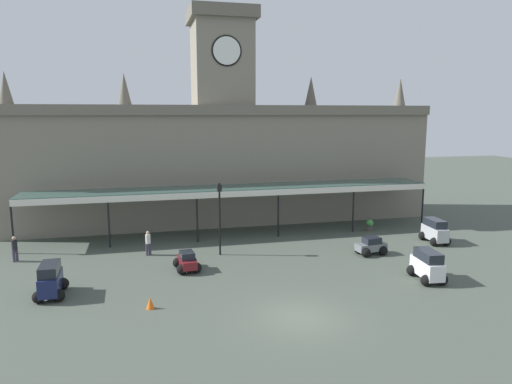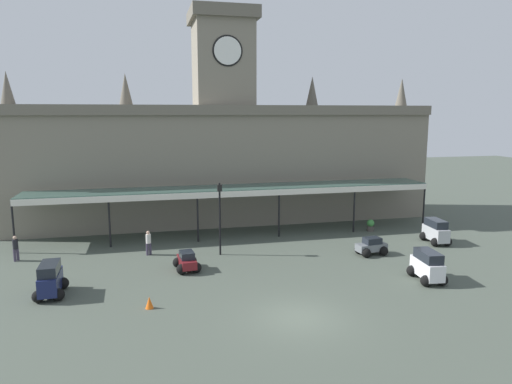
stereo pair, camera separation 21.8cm
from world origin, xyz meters
TOP-DOWN VIEW (x-y plane):
  - ground_plane at (0.00, 0.00)m, footprint 140.00×140.00m
  - station_building at (-0.00, 21.11)m, footprint 36.12×6.63m
  - entrance_canopy at (0.00, 15.58)m, footprint 31.49×3.26m
  - car_white_van at (8.70, 3.01)m, footprint 1.75×2.48m
  - car_grey_sedan at (7.94, 8.34)m, footprint 2.13×1.66m
  - car_navy_van at (-11.84, 5.60)m, footprint 1.63×2.42m
  - car_maroon_sedan at (-4.52, 8.02)m, footprint 1.65×2.13m
  - car_silver_van at (13.88, 9.89)m, footprint 1.74×2.48m
  - pedestrian_beside_cars at (-6.76, 11.75)m, footprint 0.37×0.34m
  - pedestrian_near_entrance at (-15.15, 12.38)m, footprint 0.34×0.34m
  - victorian_lamppost at (-2.03, 10.68)m, footprint 0.30×0.30m
  - traffic_cone at (-6.82, 2.73)m, footprint 0.40×0.40m
  - planter_near_kerb at (10.86, 14.24)m, footprint 0.60×0.60m

SIDE VIEW (x-z plane):
  - ground_plane at x=0.00m, z-range 0.00..0.00m
  - traffic_cone at x=-6.82m, z-range 0.00..0.60m
  - planter_near_kerb at x=10.86m, z-range 0.01..0.97m
  - car_grey_sedan at x=7.94m, z-range -0.09..1.10m
  - car_maroon_sedan at x=-4.52m, z-range -0.09..1.10m
  - car_white_van at x=8.70m, z-range -0.08..1.69m
  - car_navy_van at x=-11.84m, z-range -0.08..1.69m
  - car_silver_van at x=13.88m, z-range -0.08..1.69m
  - pedestrian_beside_cars at x=-6.76m, z-range 0.07..1.74m
  - pedestrian_near_entrance at x=-15.15m, z-range 0.07..1.74m
  - victorian_lamppost at x=-2.03m, z-range 0.60..5.54m
  - entrance_canopy at x=0.00m, z-range 1.76..5.56m
  - station_building at x=0.00m, z-range -3.22..14.82m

